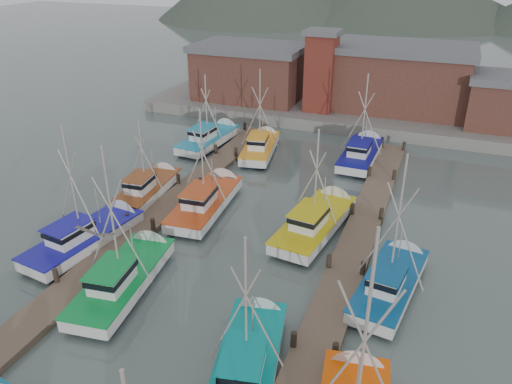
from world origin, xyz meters
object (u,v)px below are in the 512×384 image
(lookout_tower, at_px, (321,70))
(boat_8, at_px, (208,200))
(boat_4, at_px, (127,275))
(boat_12, at_px, (261,146))

(lookout_tower, height_order, boat_8, lookout_tower)
(boat_4, bearing_deg, boat_8, 82.28)
(lookout_tower, distance_m, boat_4, 33.81)
(lookout_tower, relative_size, boat_4, 0.89)
(lookout_tower, distance_m, boat_12, 12.79)
(boat_4, relative_size, boat_8, 1.02)
(lookout_tower, bearing_deg, boat_8, -95.55)
(boat_4, distance_m, boat_8, 10.15)
(lookout_tower, height_order, boat_12, lookout_tower)
(boat_8, distance_m, boat_12, 11.67)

